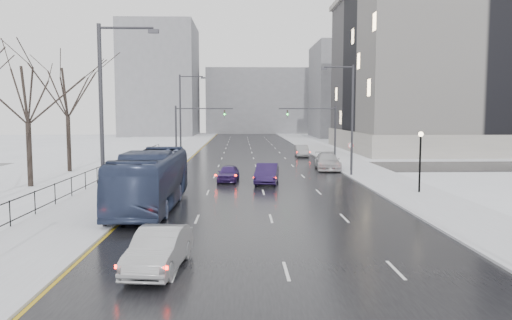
{
  "coord_description": "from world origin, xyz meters",
  "views": [
    {
      "loc": [
        -1.64,
        -4.53,
        5.75
      ],
      "look_at": [
        -0.57,
        29.74,
        2.5
      ],
      "focal_mm": 35.0,
      "sensor_mm": 36.0,
      "label": 1
    }
  ],
  "objects": [
    {
      "name": "mast_signal_left",
      "position": [
        -7.33,
        48.0,
        4.11
      ],
      "size": [
        6.1,
        0.33,
        6.5
      ],
      "color": "#2D2D33",
      "rests_on": "ground"
    },
    {
      "name": "sedan_right_far",
      "position": [
        7.12,
        45.2,
        0.88
      ],
      "size": [
        2.7,
        5.89,
        1.67
      ],
      "primitive_type": "imported",
      "rotation": [
        0.0,
        0.0,
        -0.06
      ],
      "color": "#AFAFB3",
      "rests_on": "road"
    },
    {
      "name": "bldg_far_left",
      "position": [
        -22.0,
        125.0,
        14.0
      ],
      "size": [
        18.0,
        22.0,
        28.0
      ],
      "primitive_type": "cube",
      "color": "slate",
      "rests_on": "ground"
    },
    {
      "name": "mast_signal_right",
      "position": [
        7.33,
        48.0,
        4.11
      ],
      "size": [
        6.1,
        0.33,
        6.5
      ],
      "color": "#2D2D33",
      "rests_on": "ground"
    },
    {
      "name": "iron_fence",
      "position": [
        -13.0,
        30.0,
        0.91
      ],
      "size": [
        0.06,
        70.0,
        1.3
      ],
      "color": "black",
      "rests_on": "sidewalk_left"
    },
    {
      "name": "sedan_right_distant",
      "position": [
        6.38,
        60.27,
        0.79
      ],
      "size": [
        1.69,
        4.59,
        1.5
      ],
      "primitive_type": "imported",
      "rotation": [
        0.0,
        0.0,
        -0.02
      ],
      "color": "gray",
      "rests_on": "road"
    },
    {
      "name": "road",
      "position": [
        0.0,
        60.0,
        0.02
      ],
      "size": [
        16.0,
        150.0,
        0.04
      ],
      "primitive_type": "cube",
      "color": "black",
      "rests_on": "ground"
    },
    {
      "name": "streetlight_r_mid",
      "position": [
        8.17,
        40.0,
        5.62
      ],
      "size": [
        2.95,
        0.25,
        10.0
      ],
      "color": "#2D2D33",
      "rests_on": "ground"
    },
    {
      "name": "park_strip",
      "position": [
        -20.0,
        60.0,
        0.06
      ],
      "size": [
        14.0,
        150.0,
        0.12
      ],
      "primitive_type": "cube",
      "color": "white",
      "rests_on": "ground"
    },
    {
      "name": "cross_road",
      "position": [
        0.0,
        48.0,
        0.02
      ],
      "size": [
        130.0,
        10.0,
        0.04
      ],
      "primitive_type": "cube",
      "color": "black",
      "rests_on": "ground"
    },
    {
      "name": "sedan_center_near",
      "position": [
        -2.65,
        36.86,
        0.73
      ],
      "size": [
        1.98,
        4.16,
        1.37
      ],
      "primitive_type": "imported",
      "rotation": [
        0.0,
        0.0,
        -0.09
      ],
      "color": "navy",
      "rests_on": "road"
    },
    {
      "name": "no_uturn_sign",
      "position": [
        9.2,
        44.0,
        2.3
      ],
      "size": [
        0.6,
        0.06,
        2.7
      ],
      "color": "#2D2D33",
      "rests_on": "sidewalk_right"
    },
    {
      "name": "sidewalk_left",
      "position": [
        -10.5,
        60.0,
        0.08
      ],
      "size": [
        5.0,
        150.0,
        0.16
      ],
      "primitive_type": "cube",
      "color": "silver",
      "rests_on": "ground"
    },
    {
      "name": "tree_park_d",
      "position": [
        -17.8,
        34.0,
        0.0
      ],
      "size": [
        8.75,
        8.75,
        12.5
      ],
      "primitive_type": null,
      "color": "black",
      "rests_on": "ground"
    },
    {
      "name": "civic_building",
      "position": [
        35.0,
        72.0,
        11.21
      ],
      "size": [
        41.0,
        31.0,
        24.8
      ],
      "color": "gray",
      "rests_on": "ground"
    },
    {
      "name": "sidewalk_right",
      "position": [
        10.5,
        60.0,
        0.08
      ],
      "size": [
        5.0,
        150.0,
        0.16
      ],
      "primitive_type": "cube",
      "color": "silver",
      "rests_on": "ground"
    },
    {
      "name": "sedan_right_near",
      "position": [
        0.5,
        35.61,
        0.85
      ],
      "size": [
        2.32,
        5.08,
        1.62
      ],
      "primitive_type": "imported",
      "rotation": [
        0.0,
        0.0,
        -0.13
      ],
      "color": "#21143E",
      "rests_on": "road"
    },
    {
      "name": "bldg_far_center",
      "position": [
        4.0,
        140.0,
        9.0
      ],
      "size": [
        30.0,
        18.0,
        18.0
      ],
      "primitive_type": "cube",
      "color": "slate",
      "rests_on": "ground"
    },
    {
      "name": "streetlight_l_near",
      "position": [
        -8.17,
        20.0,
        5.62
      ],
      "size": [
        2.95,
        0.25,
        10.0
      ],
      "color": "#2D2D33",
      "rests_on": "ground"
    },
    {
      "name": "tree_park_e",
      "position": [
        -18.2,
        44.0,
        0.0
      ],
      "size": [
        9.45,
        9.45,
        13.5
      ],
      "primitive_type": null,
      "color": "black",
      "rests_on": "ground"
    },
    {
      "name": "bldg_far_right",
      "position": [
        28.0,
        115.0,
        11.0
      ],
      "size": [
        24.0,
        20.0,
        22.0
      ],
      "primitive_type": "cube",
      "color": "slate",
      "rests_on": "ground"
    },
    {
      "name": "streetlight_l_far",
      "position": [
        -8.17,
        52.0,
        5.62
      ],
      "size": [
        2.95,
        0.25,
        10.0
      ],
      "color": "#2D2D33",
      "rests_on": "ground"
    },
    {
      "name": "bus",
      "position": [
        -7.0,
        25.29,
        1.77
      ],
      "size": [
        3.01,
        12.45,
        3.46
      ],
      "primitive_type": "imported",
      "rotation": [
        0.0,
        0.0,
        -0.01
      ],
      "color": "navy",
      "rests_on": "road"
    },
    {
      "name": "lamppost_r_mid",
      "position": [
        11.0,
        30.0,
        2.94
      ],
      "size": [
        0.36,
        0.36,
        4.28
      ],
      "color": "black",
      "rests_on": "sidewalk_right"
    },
    {
      "name": "sedan_left_near",
      "position": [
        -4.62,
        13.33,
        0.8
      ],
      "size": [
        2.09,
        4.73,
        1.51
      ],
      "primitive_type": "imported",
      "rotation": [
        0.0,
        0.0,
        -0.11
      ],
      "color": "#98999D",
      "rests_on": "road"
    }
  ]
}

